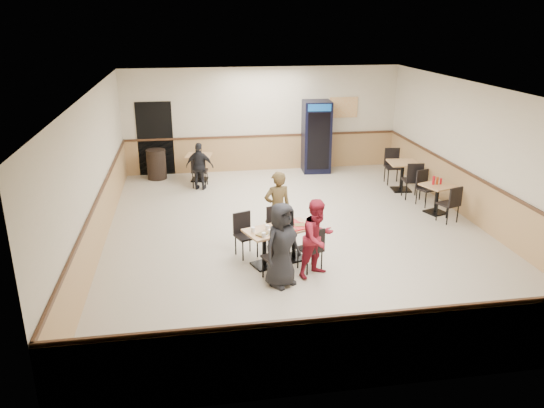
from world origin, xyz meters
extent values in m
plane|color=beige|center=(0.00, 0.00, 0.00)|extent=(10.00, 10.00, 0.00)
plane|color=silver|center=(0.00, 0.00, 3.00)|extent=(10.00, 10.00, 0.00)
plane|color=beige|center=(0.00, 5.00, 1.50)|extent=(8.00, 0.00, 8.00)
plane|color=beige|center=(0.00, -5.00, 1.50)|extent=(8.00, 0.00, 8.00)
plane|color=beige|center=(-4.00, 0.00, 1.50)|extent=(0.00, 10.00, 10.00)
plane|color=beige|center=(4.00, 0.00, 1.50)|extent=(0.00, 10.00, 10.00)
cube|color=tan|center=(0.00, 4.99, 0.50)|extent=(7.98, 0.03, 1.00)
cube|color=tan|center=(3.98, 0.00, 0.50)|extent=(0.03, 9.98, 1.00)
cube|color=#472B19|center=(0.00, 4.97, 1.03)|extent=(7.98, 0.04, 0.06)
cube|color=black|center=(-3.10, 4.98, 1.05)|extent=(1.00, 0.02, 2.10)
cube|color=orange|center=(2.40, 4.96, 1.80)|extent=(0.85, 0.02, 0.60)
cube|color=black|center=(-0.93, -1.42, 0.02)|extent=(0.52, 0.52, 0.04)
cylinder|color=black|center=(-0.93, -1.42, 0.34)|extent=(0.08, 0.08, 0.62)
cube|color=tan|center=(-0.93, -1.42, 0.66)|extent=(0.82, 0.82, 0.04)
cube|color=black|center=(-0.33, -1.20, 0.02)|extent=(0.52, 0.52, 0.04)
cylinder|color=black|center=(-0.33, -1.20, 0.34)|extent=(0.08, 0.08, 0.62)
cube|color=tan|center=(-0.33, -1.20, 0.66)|extent=(0.82, 0.82, 0.04)
imported|color=black|center=(-0.74, -2.17, 0.74)|extent=(0.86, 0.79, 1.47)
imported|color=maroon|center=(-0.06, -1.92, 0.71)|extent=(0.86, 0.81, 1.41)
imported|color=#503F22|center=(-0.52, -0.45, 0.76)|extent=(0.61, 0.45, 1.51)
imported|color=black|center=(-1.92, 3.38, 0.63)|extent=(0.79, 0.50, 1.25)
cube|color=#B30B0E|center=(-0.28, -1.33, 0.69)|extent=(0.49, 0.42, 0.02)
cube|color=#B30B0E|center=(-0.41, -1.11, 0.69)|extent=(0.49, 0.42, 0.02)
cylinder|color=white|center=(-0.48, -1.45, 0.68)|extent=(0.21, 0.21, 0.01)
cube|color=#B07744|center=(-0.48, -1.45, 0.70)|extent=(0.28, 0.24, 0.02)
cylinder|color=white|center=(-0.22, -1.25, 0.68)|extent=(0.21, 0.21, 0.01)
cube|color=#B07744|center=(-0.22, -1.25, 0.70)|extent=(0.25, 0.17, 0.02)
cylinder|color=white|center=(-0.42, -1.09, 0.68)|extent=(0.21, 0.21, 0.01)
cube|color=#B07744|center=(-0.42, -1.09, 0.70)|extent=(0.26, 0.28, 0.02)
cylinder|color=white|center=(-0.97, -1.55, 0.68)|extent=(0.21, 0.21, 0.01)
cube|color=#B07744|center=(-0.97, -1.55, 0.70)|extent=(0.28, 0.27, 0.02)
cylinder|color=white|center=(-0.86, -1.35, 0.73)|extent=(0.07, 0.07, 0.09)
cylinder|color=white|center=(-0.80, -1.64, 0.73)|extent=(0.07, 0.07, 0.09)
cylinder|color=white|center=(-1.13, -1.40, 0.73)|extent=(0.07, 0.07, 0.09)
cylinder|color=white|center=(-0.98, -1.68, 0.73)|extent=(0.07, 0.07, 0.09)
cylinder|color=white|center=(-0.84, -1.56, 0.73)|extent=(0.07, 0.07, 0.09)
cylinder|color=silver|center=(-0.53, -1.27, 0.74)|extent=(0.07, 0.07, 0.12)
cylinder|color=silver|center=(-0.60, -1.25, 0.74)|extent=(0.07, 0.07, 0.12)
cylinder|color=silver|center=(-0.51, -1.28, 0.74)|extent=(0.07, 0.07, 0.12)
ellipsoid|color=silver|center=(-0.61, -1.32, 0.73)|extent=(0.14, 0.14, 0.09)
cube|color=black|center=(3.43, 0.68, 0.02)|extent=(0.53, 0.53, 0.04)
cylinder|color=black|center=(3.43, 0.68, 0.35)|extent=(0.08, 0.08, 0.62)
cube|color=tan|center=(3.43, 0.68, 0.67)|extent=(0.82, 0.82, 0.04)
cube|color=black|center=(3.29, 2.42, 0.02)|extent=(0.51, 0.51, 0.04)
cylinder|color=black|center=(3.29, 2.42, 0.39)|extent=(0.09, 0.09, 0.70)
cube|color=tan|center=(3.29, 2.42, 0.75)|extent=(0.79, 0.79, 0.04)
cylinder|color=red|center=(3.33, 0.73, 0.79)|extent=(0.06, 0.06, 0.20)
cylinder|color=#B24217|center=(3.42, 0.73, 0.77)|extent=(0.06, 0.06, 0.17)
cylinder|color=red|center=(3.51, 0.73, 0.76)|extent=(0.05, 0.05, 0.14)
cube|color=black|center=(-1.92, 4.20, 0.02)|extent=(0.51, 0.51, 0.04)
cylinder|color=black|center=(-1.92, 4.20, 0.37)|extent=(0.09, 0.09, 0.66)
cube|color=tan|center=(-1.92, 4.20, 0.71)|extent=(0.80, 0.80, 0.04)
cube|color=black|center=(1.51, 4.60, 1.03)|extent=(0.83, 0.81, 2.07)
cube|color=black|center=(1.48, 4.21, 0.98)|extent=(0.63, 0.06, 1.63)
cube|color=#0D4699|center=(1.48, 4.20, 1.94)|extent=(0.65, 0.06, 0.20)
cylinder|color=black|center=(-3.09, 4.55, 0.42)|extent=(0.53, 0.53, 0.84)
camera|label=1|loc=(-2.21, -10.15, 4.35)|focal=35.00mm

